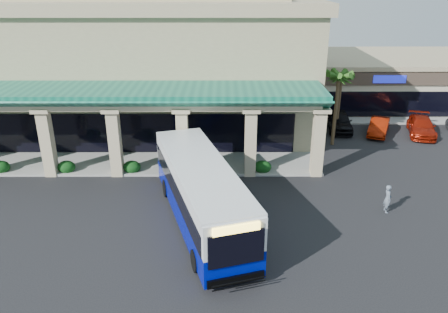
{
  "coord_description": "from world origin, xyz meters",
  "views": [
    {
      "loc": [
        -0.3,
        -21.91,
        12.64
      ],
      "look_at": [
        -0.26,
        3.16,
        2.2
      ],
      "focal_mm": 35.0,
      "sensor_mm": 36.0,
      "label": 1
    }
  ],
  "objects_px": {
    "pedestrian": "(388,199)",
    "transit_bus": "(201,194)",
    "car_silver": "(339,121)",
    "car_white": "(379,127)",
    "car_red": "(421,126)"
  },
  "relations": [
    {
      "from": "transit_bus",
      "to": "pedestrian",
      "type": "height_order",
      "value": "transit_bus"
    },
    {
      "from": "car_silver",
      "to": "car_white",
      "type": "distance_m",
      "value": 3.34
    },
    {
      "from": "pedestrian",
      "to": "transit_bus",
      "type": "bearing_deg",
      "value": 96.57
    },
    {
      "from": "pedestrian",
      "to": "car_white",
      "type": "relative_size",
      "value": 0.4
    },
    {
      "from": "transit_bus",
      "to": "car_white",
      "type": "distance_m",
      "value": 20.48
    },
    {
      "from": "pedestrian",
      "to": "car_silver",
      "type": "relative_size",
      "value": 0.35
    },
    {
      "from": "transit_bus",
      "to": "car_red",
      "type": "height_order",
      "value": "transit_bus"
    },
    {
      "from": "pedestrian",
      "to": "car_white",
      "type": "distance_m",
      "value": 13.84
    },
    {
      "from": "transit_bus",
      "to": "car_silver",
      "type": "bearing_deg",
      "value": 36.92
    },
    {
      "from": "car_silver",
      "to": "car_white",
      "type": "height_order",
      "value": "car_silver"
    },
    {
      "from": "pedestrian",
      "to": "car_white",
      "type": "xyz_separation_m",
      "value": [
        3.91,
        13.28,
        -0.15
      ]
    },
    {
      "from": "car_red",
      "to": "car_white",
      "type": "bearing_deg",
      "value": -165.3
    },
    {
      "from": "pedestrian",
      "to": "car_silver",
      "type": "xyz_separation_m",
      "value": [
        0.79,
        14.46,
        -0.02
      ]
    },
    {
      "from": "car_silver",
      "to": "car_white",
      "type": "bearing_deg",
      "value": -15.02
    },
    {
      "from": "car_red",
      "to": "car_silver",
      "type": "bearing_deg",
      "value": -174.8
    }
  ]
}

